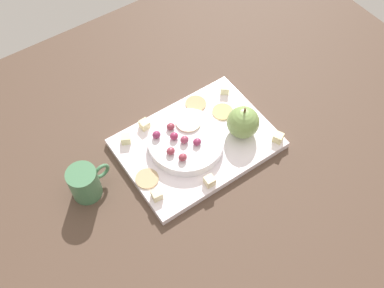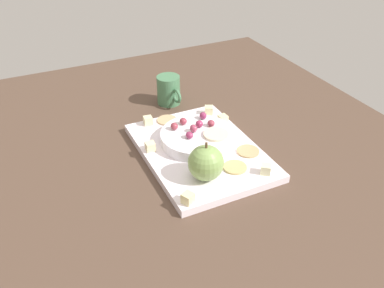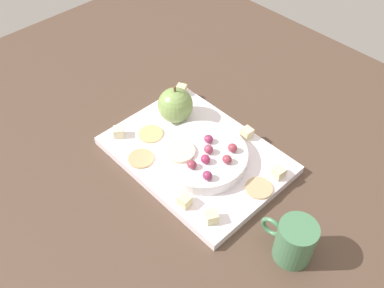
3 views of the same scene
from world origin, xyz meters
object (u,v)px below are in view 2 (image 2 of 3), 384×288
grape_6 (203,116)px  cup (169,90)px  cheese_cube_2 (209,110)px  grape_1 (174,126)px  cracker_1 (248,151)px  apple_whole (206,163)px  cheese_cube_3 (188,198)px  cheese_cube_4 (223,119)px  apple_slice_0 (216,134)px  platter (200,151)px  grape_3 (190,135)px  grape_4 (211,123)px  cheese_cube_1 (266,169)px  cracker_0 (235,167)px  serving_dish (198,137)px  cracker_2 (166,120)px  cheese_cube_5 (150,147)px  grape_2 (183,121)px  cheese_cube_0 (148,121)px  grape_0 (199,124)px  grape_5 (194,128)px

grape_6 → cup: 18.66cm
cheese_cube_2 → grape_1: bearing=-61.0°
cracker_1 → apple_whole: bearing=-72.5°
cheese_cube_3 → cheese_cube_4: bearing=138.5°
grape_1 → apple_slice_0: grape_1 is taller
platter → grape_3: size_ratio=18.31×
cheese_cube_4 → grape_4: 7.03cm
platter → cup: size_ratio=3.60×
cheese_cube_1 → cup: bearing=-173.2°
cheese_cube_1 → grape_4: grape_4 is taller
cheese_cube_2 → cracker_0: size_ratio=0.41×
serving_dish → grape_6: size_ratio=9.19×
cheese_cube_1 → grape_1: (-20.53, -11.90, 2.36)cm
cracker_0 → grape_1: size_ratio=2.70×
cracker_1 → cheese_cube_4: bearing=175.3°
cup → cracker_1: bearing=9.9°
apple_whole → cheese_cube_3: size_ratio=3.61×
cracker_1 → cracker_2: size_ratio=1.00×
serving_dish → cracker_0: (12.54, 2.76, -1.07)cm
cheese_cube_3 → grape_6: grape_6 is taller
grape_1 → grape_4: grape_1 is taller
apple_whole → platter: bearing=159.8°
cheese_cube_2 → cheese_cube_4: (5.64, 1.04, 0.00)cm
apple_whole → grape_4: bearing=148.5°
serving_dish → apple_whole: (12.67, -4.39, 2.46)cm
grape_6 → cracker_1: bearing=17.9°
cheese_cube_1 → grape_1: 23.85cm
platter → serving_dish: bearing=165.4°
cheese_cube_5 → grape_2: size_ratio=1.10×
cheese_cube_4 → grape_2: bearing=-88.9°
grape_4 → grape_6: (-3.89, -0.16, 0.10)cm
platter → cheese_cube_1: size_ratio=16.72×
cheese_cube_1 → cracker_2: 30.76cm
grape_3 → apple_slice_0: (1.70, 5.65, -0.47)cm
cheese_cube_3 → cheese_cube_0: bearing=173.8°
cheese_cube_5 → grape_0: bearing=92.9°
cracker_0 → apple_slice_0: 10.02cm
cheese_cube_2 → cheese_cube_0: bearing=-96.3°
serving_dish → grape_0: grape_0 is taller
cheese_cube_4 → grape_3: 13.77cm
cheese_cube_3 → cracker_1: 21.61cm
grape_0 → grape_2: bearing=-134.0°
cheese_cube_1 → cheese_cube_5: bearing=-134.2°
apple_slice_0 → cheese_cube_3: bearing=-43.1°
grape_2 → grape_5: bearing=10.1°
platter → cup: (-26.38, 3.47, 3.10)cm
cheese_cube_0 → grape_1: bearing=20.7°
cheese_cube_2 → cheese_cube_4: size_ratio=1.00×
platter → cheese_cube_5: 11.48cm
cheese_cube_3 → grape_3: grape_3 is taller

